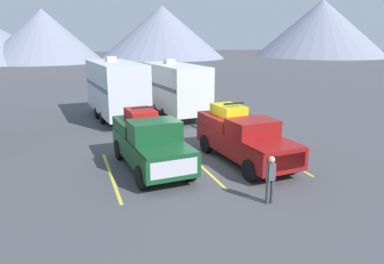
# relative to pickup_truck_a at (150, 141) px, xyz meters

# --- Properties ---
(ground_plane) EXTENTS (240.00, 240.00, 0.00)m
(ground_plane) POSITION_rel_pickup_truck_a_xyz_m (2.06, -0.19, -1.14)
(ground_plane) COLOR #47474C
(pickup_truck_a) EXTENTS (2.50, 5.39, 2.44)m
(pickup_truck_a) POSITION_rel_pickup_truck_a_xyz_m (0.00, 0.00, 0.00)
(pickup_truck_a) COLOR #144723
(pickup_truck_a) RESTS_ON ground
(pickup_truck_b) EXTENTS (2.50, 5.74, 2.46)m
(pickup_truck_b) POSITION_rel_pickup_truck_a_xyz_m (4.00, -0.47, -0.02)
(pickup_truck_b) COLOR maroon
(pickup_truck_b) RESTS_ON ground
(lot_stripe_a) EXTENTS (0.12, 5.50, 0.01)m
(lot_stripe_a) POSITION_rel_pickup_truck_a_xyz_m (-1.68, -0.38, -1.14)
(lot_stripe_a) COLOR gold
(lot_stripe_a) RESTS_ON ground
(lot_stripe_b) EXTENTS (0.12, 5.50, 0.01)m
(lot_stripe_b) POSITION_rel_pickup_truck_a_xyz_m (2.06, -0.38, -1.14)
(lot_stripe_b) COLOR gold
(lot_stripe_b) RESTS_ON ground
(lot_stripe_c) EXTENTS (0.12, 5.50, 0.01)m
(lot_stripe_c) POSITION_rel_pickup_truck_a_xyz_m (5.79, -0.38, -1.14)
(lot_stripe_c) COLOR gold
(lot_stripe_c) RESTS_ON ground
(camper_trailer_a) EXTENTS (3.22, 8.28, 4.02)m
(camper_trailer_a) POSITION_rel_pickup_truck_a_xyz_m (-0.00, 9.67, 0.97)
(camper_trailer_a) COLOR silver
(camper_trailer_a) RESTS_ON ground
(camper_trailer_b) EXTENTS (3.11, 7.94, 3.79)m
(camper_trailer_b) POSITION_rel_pickup_truck_a_xyz_m (3.90, 9.41, 0.85)
(camper_trailer_b) COLOR silver
(camper_trailer_b) RESTS_ON ground
(person_a) EXTENTS (0.36, 0.22, 1.62)m
(person_a) POSITION_rel_pickup_truck_a_xyz_m (2.93, -4.59, -0.21)
(person_a) COLOR #3F3F42
(person_a) RESTS_ON ground
(mountain_ridge) EXTENTS (147.12, 47.13, 14.58)m
(mountain_ridge) POSITION_rel_pickup_truck_a_xyz_m (-0.13, 71.90, 4.81)
(mountain_ridge) COLOR gray
(mountain_ridge) RESTS_ON ground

